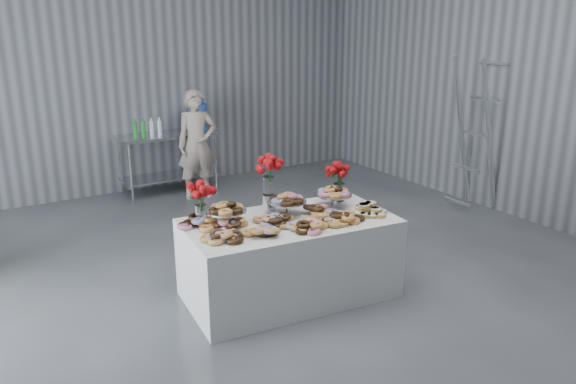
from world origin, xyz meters
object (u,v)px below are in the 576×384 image
object	(u,v)px
water_jug	(198,114)
person	(197,145)
prep_table	(168,152)
display_table	(290,258)
stepladder	(475,134)

from	to	relation	value
water_jug	person	xyz separation A→B (m)	(-0.23, -0.46, -0.37)
prep_table	water_jug	world-z (taller)	water_jug
display_table	water_jug	distance (m)	3.93
person	stepladder	distance (m)	3.85
prep_table	person	distance (m)	0.56
person	stepladder	xyz separation A→B (m)	(2.97, -2.43, 0.26)
prep_table	stepladder	world-z (taller)	stepladder
person	display_table	bearing A→B (deg)	-89.78
prep_table	stepladder	bearing A→B (deg)	-41.67
water_jug	stepladder	world-z (taller)	stepladder
stepladder	person	bearing A→B (deg)	140.69
display_table	person	bearing A→B (deg)	81.38
display_table	stepladder	distance (m)	3.65
display_table	water_jug	xyz separation A→B (m)	(0.73, 3.78, 0.77)
water_jug	person	world-z (taller)	person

